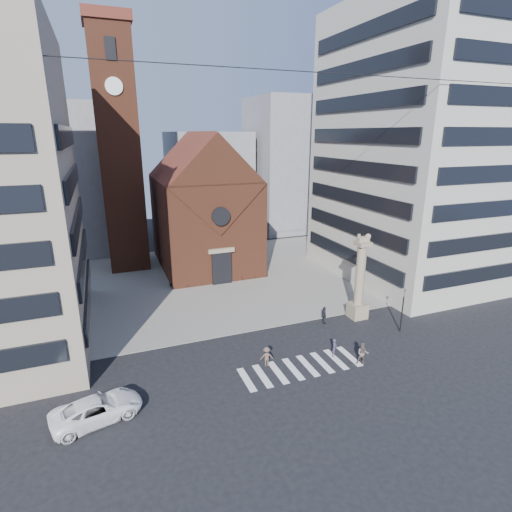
% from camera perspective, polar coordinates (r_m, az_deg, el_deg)
% --- Properties ---
extents(ground, '(120.00, 120.00, 0.00)m').
position_cam_1_polar(ground, '(35.07, 3.24, -13.30)').
color(ground, black).
rests_on(ground, ground).
extents(piazza, '(46.00, 30.00, 0.05)m').
position_cam_1_polar(piazza, '(51.31, -5.54, -3.15)').
color(piazza, gray).
rests_on(piazza, ground).
extents(zebra_crossing, '(10.20, 3.20, 0.01)m').
position_cam_1_polar(zebra_crossing, '(32.99, 6.37, -15.52)').
color(zebra_crossing, white).
rests_on(zebra_crossing, ground).
extents(church, '(12.00, 16.65, 18.00)m').
position_cam_1_polar(church, '(54.87, -7.51, 6.74)').
color(church, brown).
rests_on(church, ground).
extents(campanile, '(5.50, 5.50, 31.20)m').
position_cam_1_polar(campanile, '(55.54, -18.99, 14.17)').
color(campanile, brown).
rests_on(campanile, ground).
extents(building_right, '(18.00, 22.00, 32.00)m').
position_cam_1_polar(building_right, '(53.92, 22.44, 14.04)').
color(building_right, '#A7A497').
rests_on(building_right, ground).
extents(bg_block_left, '(16.00, 14.00, 22.00)m').
position_cam_1_polar(bg_block_left, '(68.17, -27.64, 9.54)').
color(bg_block_left, gray).
rests_on(bg_block_left, ground).
extents(bg_block_mid, '(14.00, 12.00, 18.00)m').
position_cam_1_polar(bg_block_mid, '(75.33, -6.78, 10.35)').
color(bg_block_mid, gray).
rests_on(bg_block_mid, ground).
extents(bg_block_right, '(16.00, 14.00, 24.00)m').
position_cam_1_polar(bg_block_right, '(77.85, 5.48, 12.83)').
color(bg_block_right, gray).
rests_on(bg_block_right, ground).
extents(lion_column, '(1.63, 1.60, 8.68)m').
position_cam_1_polar(lion_column, '(40.59, 14.56, -4.06)').
color(lion_column, gray).
rests_on(lion_column, ground).
extents(traffic_light, '(0.13, 0.16, 4.30)m').
position_cam_1_polar(traffic_light, '(39.36, 20.19, -7.12)').
color(traffic_light, black).
rests_on(traffic_light, ground).
extents(white_car, '(6.10, 3.88, 1.57)m').
position_cam_1_polar(white_car, '(29.29, -21.76, -19.66)').
color(white_car, white).
rests_on(white_car, ground).
extents(pedestrian_0, '(0.68, 0.64, 1.56)m').
position_cam_1_polar(pedestrian_0, '(34.46, 11.14, -12.72)').
color(pedestrian_0, '#393246').
rests_on(pedestrian_0, ground).
extents(pedestrian_1, '(1.16, 1.08, 1.89)m').
position_cam_1_polar(pedestrian_1, '(33.79, 15.01, -13.33)').
color(pedestrian_1, '#62544E').
rests_on(pedestrian_1, ground).
extents(pedestrian_2, '(0.66, 1.10, 1.76)m').
position_cam_1_polar(pedestrian_2, '(39.60, 9.70, -8.34)').
color(pedestrian_2, '#222228').
rests_on(pedestrian_2, ground).
extents(pedestrian_3, '(1.17, 0.82, 1.64)m').
position_cam_1_polar(pedestrian_3, '(32.60, 1.53, -14.15)').
color(pedestrian_3, brown).
rests_on(pedestrian_3, ground).
extents(scooter_0, '(0.72, 1.58, 0.80)m').
position_cam_1_polar(scooter_0, '(48.71, -11.97, -4.06)').
color(scooter_0, black).
rests_on(scooter_0, piazza).
extents(scooter_1, '(0.60, 1.52, 0.89)m').
position_cam_1_polar(scooter_1, '(48.96, -9.99, -3.77)').
color(scooter_1, black).
rests_on(scooter_1, piazza).
extents(scooter_2, '(0.72, 1.58, 0.80)m').
position_cam_1_polar(scooter_2, '(49.30, -8.02, -3.58)').
color(scooter_2, black).
rests_on(scooter_2, piazza).
extents(scooter_3, '(0.60, 1.52, 0.89)m').
position_cam_1_polar(scooter_3, '(49.67, -6.09, -3.29)').
color(scooter_3, black).
rests_on(scooter_3, piazza).
extents(scooter_4, '(0.72, 1.58, 0.80)m').
position_cam_1_polar(scooter_4, '(50.12, -4.19, -3.10)').
color(scooter_4, black).
rests_on(scooter_4, piazza).
extents(scooter_5, '(0.60, 1.52, 0.89)m').
position_cam_1_polar(scooter_5, '(50.60, -2.33, -2.81)').
color(scooter_5, black).
rests_on(scooter_5, piazza).
extents(scooter_6, '(0.72, 1.58, 0.80)m').
position_cam_1_polar(scooter_6, '(51.16, -0.50, -2.63)').
color(scooter_6, black).
rests_on(scooter_6, piazza).
extents(scooter_7, '(0.60, 1.52, 0.89)m').
position_cam_1_polar(scooter_7, '(51.74, 1.28, -2.35)').
color(scooter_7, black).
rests_on(scooter_7, piazza).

